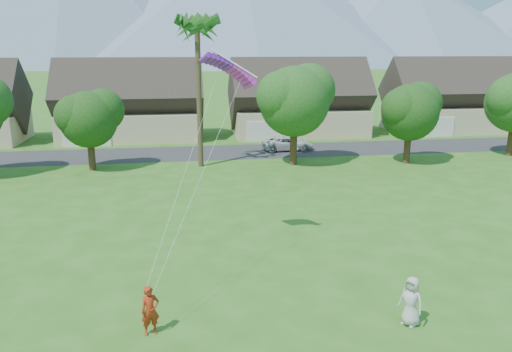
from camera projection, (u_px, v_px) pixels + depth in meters
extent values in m
cube|color=#2D2D30|center=(219.00, 152.00, 48.47)|extent=(90.00, 7.00, 0.01)
imported|color=#A12A12|center=(150.00, 311.00, 17.67)|extent=(0.77, 0.63, 1.82)
imported|color=#B5B5B1|center=(411.00, 301.00, 18.24)|extent=(1.03, 1.11, 1.90)
imported|color=silver|center=(288.00, 143.00, 49.28)|extent=(5.09, 2.42, 1.40)
cone|color=slate|center=(241.00, 5.00, 261.24)|extent=(240.00, 240.00, 62.00)
cone|color=slate|center=(403.00, 18.00, 275.75)|extent=(200.00, 200.00, 50.00)
cube|color=beige|center=(132.00, 125.00, 55.41)|extent=(15.00, 8.00, 3.00)
cube|color=#382D28|center=(130.00, 95.00, 54.58)|extent=(15.75, 8.15, 8.15)
cube|color=silver|center=(87.00, 136.00, 51.02)|extent=(4.80, 0.12, 2.20)
cube|color=beige|center=(298.00, 121.00, 58.15)|extent=(15.00, 8.00, 3.00)
cube|color=#382D28|center=(299.00, 93.00, 57.32)|extent=(15.75, 8.15, 8.15)
cube|color=silver|center=(269.00, 131.00, 53.76)|extent=(4.80, 0.12, 2.20)
cube|color=beige|center=(450.00, 118.00, 60.89)|extent=(15.00, 8.00, 3.00)
cube|color=#382D28|center=(453.00, 91.00, 60.07)|extent=(15.75, 8.15, 8.15)
cube|color=silver|center=(434.00, 127.00, 56.50)|extent=(4.80, 0.12, 2.20)
cylinder|color=#47301C|center=(92.00, 157.00, 41.35)|extent=(0.56, 0.56, 2.18)
sphere|color=#214916|center=(89.00, 120.00, 40.56)|extent=(4.62, 4.62, 4.62)
cylinder|color=#47301C|center=(293.00, 148.00, 43.24)|extent=(0.62, 0.62, 2.82)
sphere|color=#214916|center=(294.00, 102.00, 42.22)|extent=(5.98, 5.98, 5.98)
cylinder|color=#47301C|center=(407.00, 150.00, 43.80)|extent=(0.58, 0.58, 2.30)
sphere|color=#214916|center=(410.00, 112.00, 42.96)|extent=(4.90, 4.90, 4.90)
cylinder|color=#47301C|center=(511.00, 142.00, 46.79)|extent=(0.60, 0.60, 2.56)
cylinder|color=#4C3D26|center=(199.00, 96.00, 41.41)|extent=(0.44, 0.44, 12.00)
sphere|color=#286021|center=(197.00, 16.00, 39.82)|extent=(3.00, 3.00, 3.00)
cube|color=purple|center=(216.00, 67.00, 23.17)|extent=(1.43, 1.16, 0.50)
cube|color=#C925BB|center=(244.00, 67.00, 23.36)|extent=(1.43, 1.16, 0.50)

